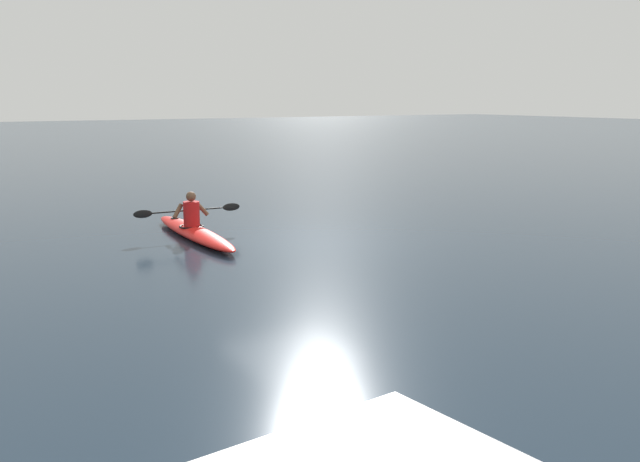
% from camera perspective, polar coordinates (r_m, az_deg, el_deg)
% --- Properties ---
extents(ground_plane, '(160.00, 160.00, 0.00)m').
position_cam_1_polar(ground_plane, '(14.68, -2.40, -0.74)').
color(ground_plane, '#1E2D3D').
extents(kayak, '(0.71, 4.40, 0.24)m').
position_cam_1_polar(kayak, '(15.12, -10.16, -0.10)').
color(kayak, red).
rests_on(kayak, ground).
extents(kayaker, '(2.37, 0.43, 0.73)m').
position_cam_1_polar(kayaker, '(15.18, -10.40, 1.58)').
color(kayaker, red).
rests_on(kayaker, kayak).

